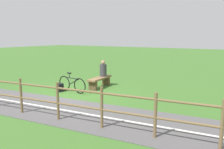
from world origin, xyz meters
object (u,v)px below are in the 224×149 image
at_px(person_seated, 103,69).
at_px(backpack, 60,88).
at_px(bench, 100,81).
at_px(bicycle, 72,84).

distance_m(person_seated, backpack, 2.32).
distance_m(bench, backpack, 1.95).
distance_m(bench, person_seated, 0.61).
height_order(bench, bicycle, bicycle).
xyz_separation_m(person_seated, backpack, (1.97, -1.03, -0.66)).
height_order(person_seated, bicycle, person_seated).
xyz_separation_m(person_seated, bicycle, (1.76, -0.50, -0.48)).
bearing_deg(bicycle, person_seated, 79.01).
bearing_deg(bench, bicycle, -25.16).
bearing_deg(person_seated, bicycle, -20.59).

